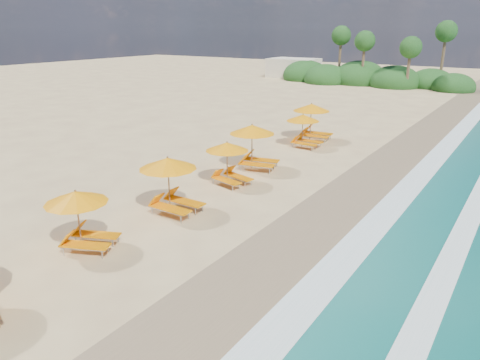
# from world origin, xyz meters

# --- Properties ---
(ground) EXTENTS (160.00, 160.00, 0.00)m
(ground) POSITION_xyz_m (0.00, 0.00, 0.00)
(ground) COLOR #D4B87C
(ground) RESTS_ON ground
(wet_sand) EXTENTS (4.00, 160.00, 0.01)m
(wet_sand) POSITION_xyz_m (4.00, 0.00, 0.01)
(wet_sand) COLOR #877150
(wet_sand) RESTS_ON ground
(surf_foam) EXTENTS (4.00, 160.00, 0.01)m
(surf_foam) POSITION_xyz_m (6.70, 0.00, 0.03)
(surf_foam) COLOR white
(surf_foam) RESTS_ON ground
(station_2) EXTENTS (2.85, 2.83, 2.18)m
(station_2) POSITION_xyz_m (-2.34, -6.23, 1.22)
(station_2) COLOR olive
(station_2) RESTS_ON ground
(station_3) EXTENTS (2.59, 2.39, 2.40)m
(station_3) POSITION_xyz_m (-1.97, -2.07, 1.35)
(station_3) COLOR olive
(station_3) RESTS_ON ground
(station_4) EXTENTS (2.61, 2.51, 2.14)m
(station_4) POSITION_xyz_m (-2.05, 2.17, 1.20)
(station_4) COLOR olive
(station_4) RESTS_ON ground
(station_5) EXTENTS (3.06, 2.95, 2.48)m
(station_5) POSITION_xyz_m (-2.35, 5.06, 1.39)
(station_5) COLOR olive
(station_5) RESTS_ON ground
(station_6) EXTENTS (2.37, 2.20, 2.15)m
(station_6) POSITION_xyz_m (-2.18, 10.78, 1.20)
(station_6) COLOR olive
(station_6) RESTS_ON ground
(station_7) EXTENTS (2.93, 2.77, 2.52)m
(station_7) POSITION_xyz_m (-2.56, 12.91, 1.41)
(station_7) COLOR olive
(station_7) RESTS_ON ground
(treeline) EXTENTS (25.80, 8.80, 9.74)m
(treeline) POSITION_xyz_m (-9.94, 45.51, 1.00)
(treeline) COLOR #163D14
(treeline) RESTS_ON ground
(beach_building) EXTENTS (7.00, 5.00, 2.80)m
(beach_building) POSITION_xyz_m (-22.00, 48.00, 1.40)
(beach_building) COLOR beige
(beach_building) RESTS_ON ground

